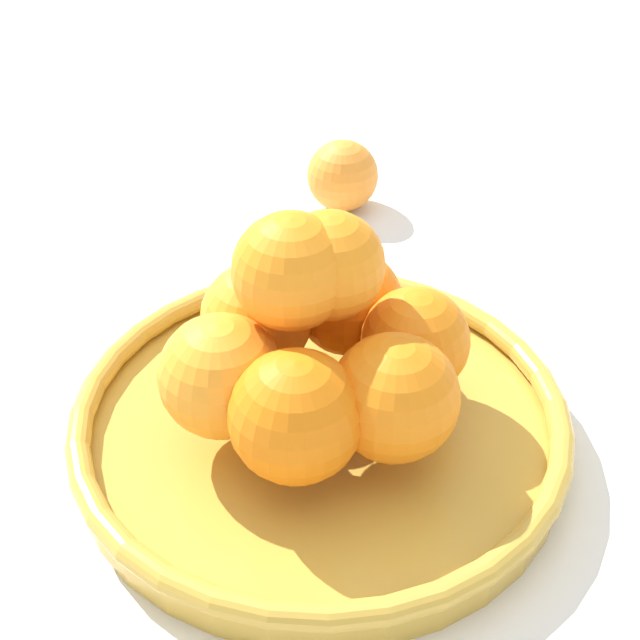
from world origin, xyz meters
TOP-DOWN VIEW (x-y plane):
  - ground_plane at (0.00, 0.00)m, footprint 4.00×4.00m
  - fruit_bowl at (0.00, 0.00)m, footprint 0.33×0.33m
  - orange_pile at (0.00, 0.00)m, footprint 0.18×0.20m
  - stray_orange at (0.28, -0.15)m, footprint 0.07×0.07m

SIDE VIEW (x-z plane):
  - ground_plane at x=0.00m, z-range 0.00..0.00m
  - fruit_bowl at x=0.00m, z-range 0.00..0.03m
  - stray_orange at x=0.28m, z-range 0.00..0.07m
  - orange_pile at x=0.00m, z-range 0.02..0.15m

